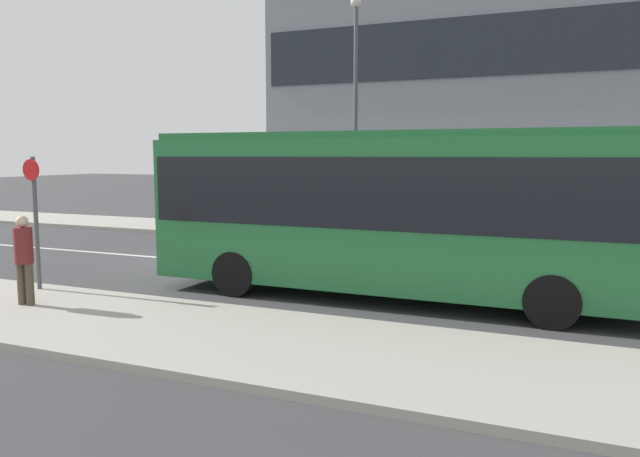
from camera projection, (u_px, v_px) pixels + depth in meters
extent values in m
plane|color=#3A3A3D|center=(189.00, 260.00, 17.64)|extent=(120.00, 120.00, 0.00)
cube|color=#A39E93|center=(287.00, 232.00, 23.33)|extent=(44.00, 3.50, 0.13)
cube|color=silver|center=(189.00, 260.00, 17.64)|extent=(41.80, 0.16, 0.01)
cube|color=#1E232D|center=(439.00, 49.00, 23.54)|extent=(14.30, 0.08, 2.20)
cube|color=#236B38|center=(396.00, 212.00, 12.79)|extent=(10.12, 2.60, 2.97)
cube|color=black|center=(396.00, 190.00, 12.74)|extent=(9.92, 2.63, 1.37)
cube|color=#236B38|center=(397.00, 136.00, 12.61)|extent=(9.97, 2.39, 0.14)
cube|color=black|center=(189.00, 193.00, 14.76)|extent=(0.05, 2.28, 1.78)
cube|color=yellow|center=(188.00, 150.00, 14.64)|extent=(0.04, 1.82, 0.32)
cylinder|color=black|center=(235.00, 274.00, 13.10)|extent=(0.96, 0.28, 0.96)
cylinder|color=black|center=(285.00, 257.00, 15.26)|extent=(0.96, 0.28, 0.96)
cylinder|color=black|center=(552.00, 301.00, 10.63)|extent=(0.96, 0.28, 0.96)
cylinder|color=black|center=(559.00, 277.00, 12.79)|extent=(0.96, 0.28, 0.96)
cube|color=#4C5156|center=(638.00, 250.00, 16.21)|extent=(4.65, 1.88, 0.68)
cube|color=#21262B|center=(633.00, 227.00, 16.19)|extent=(2.56, 1.65, 0.55)
cylinder|color=black|center=(577.00, 259.00, 16.03)|extent=(0.60, 0.18, 0.60)
cylinder|color=black|center=(578.00, 250.00, 17.57)|extent=(0.60, 0.18, 0.60)
cylinder|color=#4C4233|center=(21.00, 284.00, 11.85)|extent=(0.15, 0.15, 0.79)
cylinder|color=#4C4233|center=(30.00, 285.00, 11.79)|extent=(0.15, 0.15, 0.79)
cylinder|color=maroon|center=(23.00, 246.00, 11.73)|extent=(0.34, 0.34, 0.69)
sphere|color=beige|center=(22.00, 222.00, 11.68)|extent=(0.22, 0.22, 0.22)
cylinder|color=#4C4C51|center=(36.00, 223.00, 13.11)|extent=(0.09, 0.09, 2.80)
cylinder|color=red|center=(31.00, 170.00, 12.92)|extent=(0.44, 0.03, 0.44)
cylinder|color=#4C4C51|center=(355.00, 125.00, 20.42)|extent=(0.14, 0.14, 7.59)
sphere|color=silver|center=(356.00, 2.00, 19.96)|extent=(0.36, 0.36, 0.36)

